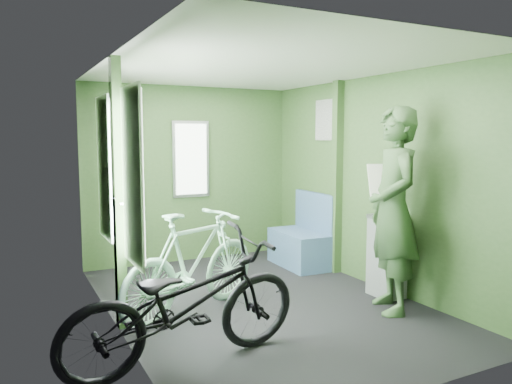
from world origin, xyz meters
The scene contains 6 objects.
room centered at (-0.04, 0.04, 1.44)m, with size 4.00×4.02×2.31m.
bicycle_black centered at (-1.12, -1.00, 0.00)m, with size 0.64×1.82×0.96m, color black.
bicycle_mint centered at (-0.71, 0.00, 0.00)m, with size 0.46×1.64×0.99m, color #97D5B3.
passenger centered at (1.00, -0.75, 0.96)m, with size 0.69×0.82×1.92m.
waste_box centered at (1.26, -0.40, 0.42)m, with size 0.25×0.35×0.84m, color slate.
bench_seat centered at (1.15, 1.04, 0.28)m, with size 0.52×0.90×0.93m.
Camera 1 is at (-2.24, -4.25, 1.64)m, focal length 35.00 mm.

